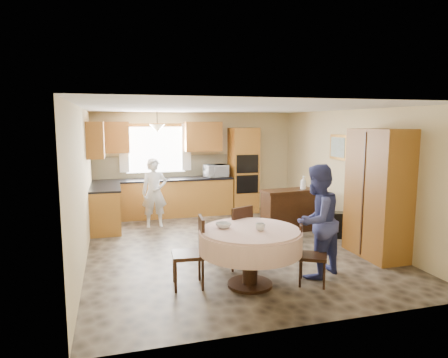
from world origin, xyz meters
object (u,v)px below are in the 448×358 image
sideboard (289,212)px  cupboard (378,194)px  person_dining (317,221)px  dining_table (250,242)px  chair_back (237,233)px  chair_right (308,251)px  chair_left (194,248)px  person_sink (154,193)px  oven_tower (243,170)px

sideboard → cupboard: 2.10m
cupboard → person_dining: cupboard is taller
dining_table → chair_back: chair_back is taller
chair_back → chair_right: chair_back is taller
cupboard → chair_left: size_ratio=2.20×
sideboard → chair_left: (-2.48, -2.26, 0.13)m
dining_table → person_sink: bearing=104.5°
person_dining → chair_right: bearing=14.6°
sideboard → cupboard: size_ratio=0.54×
sideboard → dining_table: bearing=-131.1°
chair_left → person_sink: size_ratio=0.65×
oven_tower → sideboard: size_ratio=1.84×
chair_back → person_dining: size_ratio=0.59×
oven_tower → cupboard: (1.07, -3.86, 0.02)m
chair_left → cupboard: bearing=102.5°
person_sink → person_dining: (1.97, -3.50, 0.08)m
cupboard → chair_left: 3.29m
chair_right → cupboard: bearing=-35.9°
sideboard → person_sink: person_sink is taller
dining_table → cupboard: bearing=13.9°
chair_right → person_sink: 4.11m
cupboard → chair_left: bearing=-172.7°
person_sink → chair_left: bearing=-85.6°
dining_table → chair_right: chair_right is taller
chair_left → chair_right: 1.59m
dining_table → person_sink: 3.70m
sideboard → chair_left: chair_left is taller
cupboard → person_sink: bearing=138.8°
chair_back → cupboard: bearing=153.9°
sideboard → chair_left: size_ratio=1.18×
oven_tower → dining_table: 4.70m
oven_tower → person_sink: size_ratio=1.42×
oven_tower → dining_table: bearing=-107.4°
sideboard → chair_back: 2.40m
cupboard → person_dining: 1.53m
oven_tower → dining_table: size_ratio=1.50×
oven_tower → cupboard: 4.01m
dining_table → chair_back: 0.74m
oven_tower → person_sink: bearing=-159.0°
oven_tower → chair_left: oven_tower is taller
oven_tower → chair_right: size_ratio=2.45×
cupboard → dining_table: cupboard is taller
chair_left → person_sink: bearing=-171.9°
dining_table → chair_left: size_ratio=1.45×
oven_tower → person_sink: oven_tower is taller
chair_left → oven_tower: bearing=158.5°
chair_left → person_sink: person_sink is taller
cupboard → chair_right: 1.93m
chair_right → person_dining: 0.49m
sideboard → chair_back: chair_back is taller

